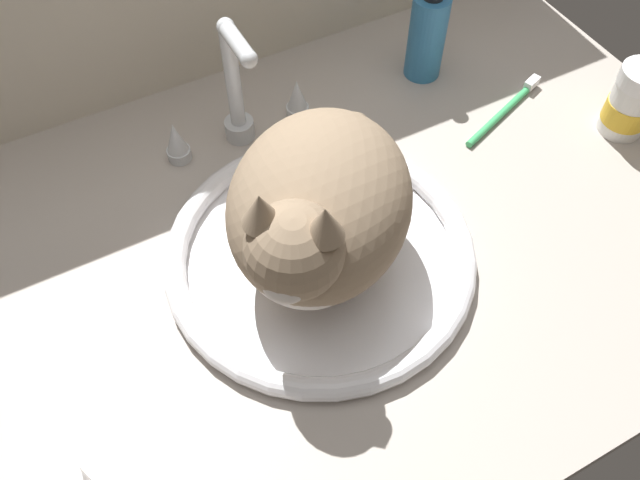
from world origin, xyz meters
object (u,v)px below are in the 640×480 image
object	(u,v)px
pill_bottle	(631,103)
cat	(317,211)
soap_pump_bottle	(427,34)
toothbrush	(505,110)
sink_basin	(320,254)
faucet	(237,100)

from	to	relation	value
pill_bottle	cat	bearing A→B (deg)	-178.67
soap_pump_bottle	toothbrush	distance (cm)	15.44
sink_basin	soap_pump_bottle	xyz separation A→B (cm)	(29.47, 22.99, 5.64)
cat	pill_bottle	distance (cm)	48.69
soap_pump_bottle	pill_bottle	size ratio (longest dim) A/B	1.69
faucet	toothbrush	distance (cm)	37.98
pill_bottle	toothbrush	size ratio (longest dim) A/B	0.61
cat	toothbrush	bearing A→B (deg)	17.12
cat	sink_basin	bearing A→B (deg)	47.85
faucet	soap_pump_bottle	bearing A→B (deg)	0.13
sink_basin	pill_bottle	distance (cm)	47.41
cat	soap_pump_bottle	size ratio (longest dim) A/B	1.82
cat	soap_pump_bottle	distance (cm)	39.07
cat	toothbrush	distance (cm)	39.24
soap_pump_bottle	sink_basin	bearing A→B (deg)	-142.04
faucet	soap_pump_bottle	size ratio (longest dim) A/B	1.21
faucet	pill_bottle	distance (cm)	52.57
faucet	cat	world-z (taller)	cat
cat	toothbrush	world-z (taller)	cat
sink_basin	soap_pump_bottle	bearing A→B (deg)	37.96
faucet	sink_basin	bearing A→B (deg)	-90.00
cat	pill_bottle	size ratio (longest dim) A/B	3.07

